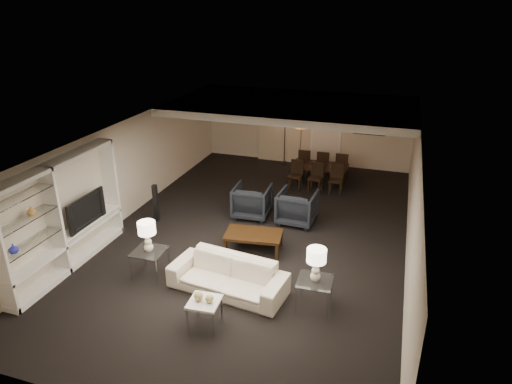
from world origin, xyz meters
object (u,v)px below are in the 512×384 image
at_px(chair_nr, 336,180).
at_px(coffee_table, 254,242).
at_px(floor_lamp, 285,137).
at_px(chair_fm, 323,163).
at_px(table_lamp_right, 316,265).
at_px(sofa, 228,276).
at_px(marble_table, 205,313).
at_px(dining_table, 319,175).
at_px(pendant_light, 302,123).
at_px(chair_nl, 296,175).
at_px(armchair_right, 297,207).
at_px(vase_blue, 13,249).
at_px(side_table_left, 150,263).
at_px(television, 82,210).
at_px(chair_nm, 315,178).
at_px(vase_amber, 31,211).
at_px(side_table_right, 314,294).
at_px(table_lamp_left, 147,237).
at_px(chair_fl, 305,162).
at_px(chair_fr, 342,165).
at_px(armchair_left, 252,201).

bearing_deg(chair_nr, coffee_table, -110.17).
bearing_deg(floor_lamp, chair_fm, -29.45).
height_order(coffee_table, table_lamp_right, table_lamp_right).
distance_m(sofa, marble_table, 1.10).
bearing_deg(dining_table, pendant_light, -162.06).
height_order(marble_table, chair_nl, chair_nl).
relative_size(armchair_right, vase_blue, 4.98).
bearing_deg(coffee_table, floor_lamp, 98.12).
relative_size(dining_table, chair_nr, 1.92).
height_order(pendant_light, armchair_right, pendant_light).
distance_m(side_table_left, television, 1.98).
bearing_deg(chair_nr, chair_nm, 177.72).
distance_m(television, floor_lamp, 7.72).
distance_m(pendant_light, armchair_right, 3.05).
bearing_deg(chair_fm, sofa, 82.74).
relative_size(pendant_light, vase_amber, 2.91).
height_order(pendant_light, side_table_left, pendant_light).
xyz_separation_m(table_lamp_right, chair_fm, (-1.05, 6.76, -0.48)).
distance_m(coffee_table, chair_nl, 3.87).
height_order(television, chair_nl, television).
relative_size(sofa, dining_table, 1.38).
distance_m(side_table_right, television, 5.26).
height_order(sofa, vase_amber, vase_amber).
distance_m(coffee_table, chair_nr, 4.06).
bearing_deg(dining_table, chair_fm, 87.89).
bearing_deg(side_table_left, table_lamp_left, 0.00).
bearing_deg(chair_fl, chair_nm, 111.47).
distance_m(vase_blue, chair_fl, 9.04).
bearing_deg(chair_nl, chair_fm, 66.79).
height_order(side_table_left, table_lamp_left, table_lamp_left).
height_order(coffee_table, armchair_right, armchair_right).
height_order(sofa, marble_table, sofa).
bearing_deg(vase_blue, pendant_light, 64.07).
relative_size(side_table_left, vase_blue, 3.34).
relative_size(vase_blue, chair_nr, 0.22).
bearing_deg(vase_amber, pendant_light, 62.26).
height_order(sofa, side_table_right, sofa).
height_order(armchair_right, chair_nm, chair_nm).
bearing_deg(side_table_left, chair_fl, 75.52).
height_order(side_table_left, chair_fr, chair_fr).
bearing_deg(chair_nm, chair_fr, 69.91).
bearing_deg(coffee_table, chair_fl, 89.49).
distance_m(side_table_right, table_lamp_right, 0.62).
bearing_deg(chair_fr, chair_fm, 1.57).
bearing_deg(vase_amber, side_table_right, 10.37).
relative_size(armchair_left, chair_fm, 1.08).
xyz_separation_m(table_lamp_left, chair_fl, (1.75, 6.76, -0.48)).
bearing_deg(table_lamp_right, floor_lamp, 108.58).
relative_size(side_table_left, chair_nm, 0.72).
distance_m(coffee_table, floor_lamp, 6.11).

